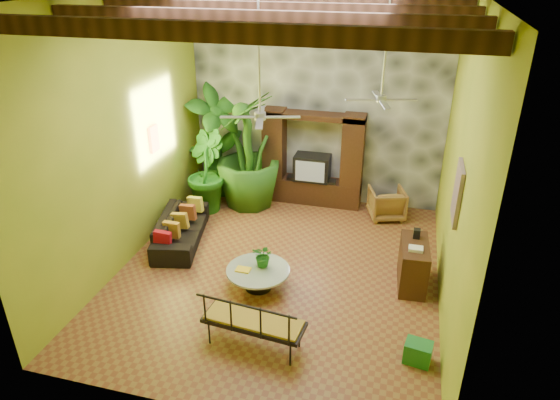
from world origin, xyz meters
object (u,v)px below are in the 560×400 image
(side_console, at_px, (413,265))
(tall_plant_a, at_px, (218,142))
(entertainment_center, at_px, (312,166))
(ceiling_fan_back, at_px, (382,87))
(wicker_armchair, at_px, (387,203))
(sofa, at_px, (181,228))
(tall_plant_b, at_px, (205,171))
(tall_plant_c, at_px, (248,151))
(ceiling_fan_front, at_px, (260,104))
(green_bin, at_px, (418,352))
(coffee_table, at_px, (258,276))
(iron_bench, at_px, (252,321))

(side_console, bearing_deg, tall_plant_a, 146.42)
(entertainment_center, distance_m, side_console, 3.90)
(entertainment_center, relative_size, side_console, 2.25)
(ceiling_fan_back, height_order, wicker_armchair, ceiling_fan_back)
(sofa, relative_size, side_console, 1.99)
(wicker_armchair, bearing_deg, tall_plant_b, -8.93)
(tall_plant_b, bearing_deg, side_console, -21.60)
(sofa, distance_m, tall_plant_c, 2.49)
(ceiling_fan_front, xyz_separation_m, green_bin, (2.85, -1.42, -3.23))
(coffee_table, xyz_separation_m, side_console, (2.72, 0.84, 0.17))
(tall_plant_c, height_order, coffee_table, tall_plant_c)
(wicker_armchair, height_order, tall_plant_b, tall_plant_b)
(side_console, bearing_deg, coffee_table, -166.53)
(ceiling_fan_front, distance_m, coffee_table, 3.16)
(tall_plant_a, bearing_deg, iron_bench, -63.99)
(coffee_table, bearing_deg, iron_bench, -75.94)
(side_console, bearing_deg, ceiling_fan_front, -171.30)
(tall_plant_a, xyz_separation_m, side_console, (4.86, -2.79, -0.97))
(side_console, bearing_deg, tall_plant_c, 144.82)
(entertainment_center, bearing_deg, ceiling_fan_front, -93.24)
(wicker_armchair, distance_m, tall_plant_c, 3.45)
(side_console, xyz_separation_m, green_bin, (0.15, -2.01, -0.25))
(ceiling_fan_front, height_order, wicker_armchair, ceiling_fan_front)
(entertainment_center, xyz_separation_m, side_console, (2.50, -2.94, -0.54))
(iron_bench, bearing_deg, coffee_table, 109.79)
(entertainment_center, bearing_deg, sofa, -131.43)
(tall_plant_b, bearing_deg, wicker_armchair, 8.78)
(tall_plant_c, bearing_deg, ceiling_fan_back, -24.85)
(iron_bench, bearing_deg, entertainment_center, 97.54)
(entertainment_center, bearing_deg, tall_plant_b, -156.78)
(tall_plant_a, bearing_deg, entertainment_center, 3.68)
(sofa, relative_size, iron_bench, 1.30)
(ceiling_fan_front, xyz_separation_m, tall_plant_b, (-2.17, 2.52, -2.43))
(ceiling_fan_front, distance_m, iron_bench, 3.40)
(sofa, bearing_deg, iron_bench, -150.17)
(side_console, bearing_deg, ceiling_fan_back, 128.16)
(ceiling_fan_back, relative_size, side_console, 1.74)
(tall_plant_b, height_order, tall_plant_c, tall_plant_c)
(ceiling_fan_front, xyz_separation_m, tall_plant_a, (-2.16, 3.38, -2.00))
(entertainment_center, relative_size, coffee_table, 2.07)
(ceiling_fan_front, distance_m, tall_plant_a, 4.49)
(entertainment_center, bearing_deg, green_bin, -61.86)
(entertainment_center, bearing_deg, tall_plant_c, -159.98)
(sofa, height_order, side_console, side_console)
(coffee_table, relative_size, side_console, 1.09)
(sofa, xyz_separation_m, side_console, (4.80, -0.34, 0.12))
(iron_bench, xyz_separation_m, green_bin, (2.48, 0.37, -0.36))
(tall_plant_c, relative_size, side_console, 2.59)
(tall_plant_b, xyz_separation_m, iron_bench, (2.53, -4.31, -0.44))
(ceiling_fan_front, height_order, tall_plant_b, ceiling_fan_front)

